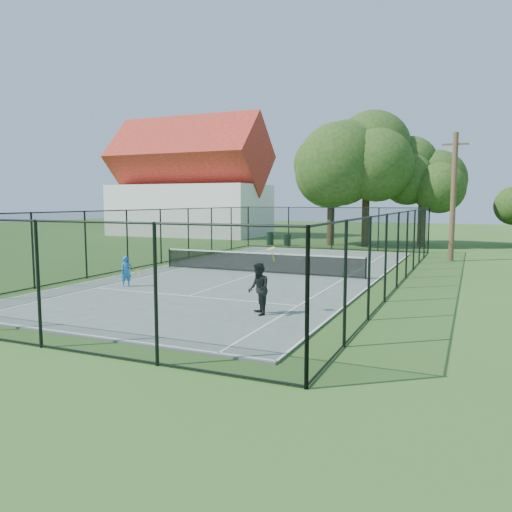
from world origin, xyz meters
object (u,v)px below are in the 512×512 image
at_px(trash_bin_right, 287,240).
at_px(player_black, 259,289).
at_px(player_blue, 126,272).
at_px(utility_pole, 453,196).
at_px(tennis_net, 259,262).
at_px(trash_bin_left, 270,238).

relative_size(trash_bin_right, player_black, 0.44).
height_order(trash_bin_right, player_blue, player_blue).
xyz_separation_m(trash_bin_right, player_black, (7.38, -22.73, 0.39)).
bearing_deg(utility_pole, player_blue, -127.79).
height_order(tennis_net, player_blue, player_blue).
bearing_deg(trash_bin_left, trash_bin_right, 3.34).
distance_m(trash_bin_right, player_black, 23.90).
xyz_separation_m(tennis_net, player_black, (3.43, -8.08, 0.26)).
bearing_deg(trash_bin_left, player_blue, -84.23).
height_order(utility_pole, player_blue, utility_pole).
relative_size(trash_bin_left, utility_pole, 0.14).
height_order(tennis_net, trash_bin_left, trash_bin_left).
xyz_separation_m(tennis_net, trash_bin_left, (-5.33, 14.57, -0.06)).
distance_m(trash_bin_left, utility_pole, 14.84).
distance_m(trash_bin_left, player_blue, 20.31).
bearing_deg(player_blue, tennis_net, 59.73).
height_order(player_blue, player_black, player_black).
distance_m(tennis_net, utility_pole, 12.47).
bearing_deg(trash_bin_right, player_blue, -88.16).
relative_size(player_blue, player_black, 0.59).
xyz_separation_m(utility_pole, player_black, (-4.62, -17.08, -2.84)).
bearing_deg(tennis_net, player_black, -66.96).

